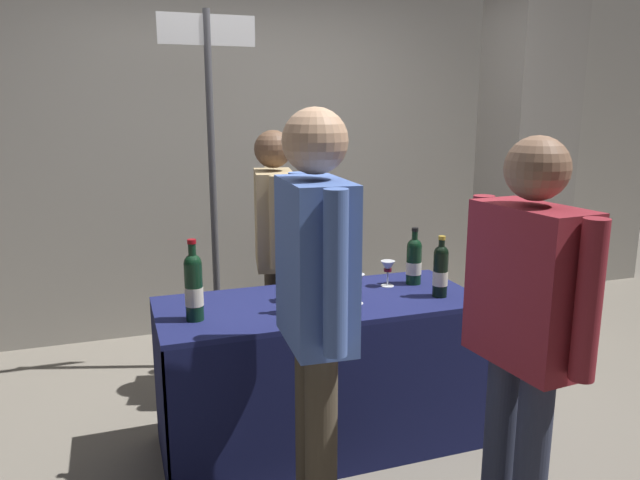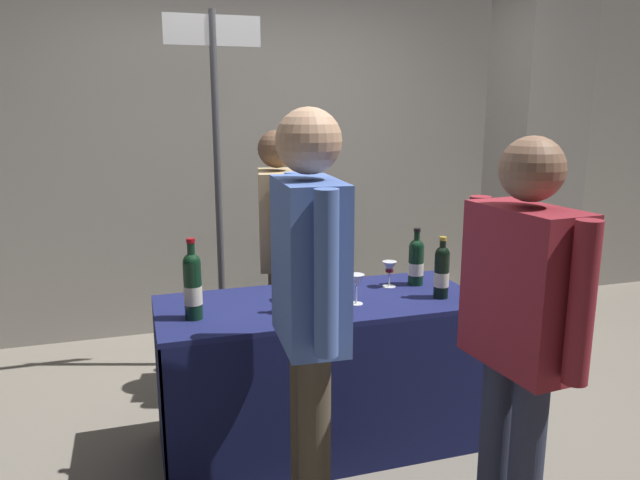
% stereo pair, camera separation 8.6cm
% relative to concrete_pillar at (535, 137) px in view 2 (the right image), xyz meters
% --- Properties ---
extents(ground_plane, '(12.00, 12.00, 0.00)m').
position_rel_concrete_pillar_xyz_m(ground_plane, '(-1.80, -0.86, -1.47)').
color(ground_plane, gray).
extents(back_partition, '(7.94, 0.12, 3.10)m').
position_rel_concrete_pillar_xyz_m(back_partition, '(-1.80, 1.02, 0.08)').
color(back_partition, '#9E998E').
rests_on(back_partition, ground_plane).
extents(concrete_pillar, '(0.48, 0.48, 2.94)m').
position_rel_concrete_pillar_xyz_m(concrete_pillar, '(0.00, 0.00, 0.00)').
color(concrete_pillar, gray).
rests_on(concrete_pillar, ground_plane).
extents(tasting_table, '(1.55, 0.66, 0.76)m').
position_rel_concrete_pillar_xyz_m(tasting_table, '(-1.80, -0.86, -0.95)').
color(tasting_table, '#191E51').
rests_on(tasting_table, ground_plane).
extents(featured_wine_bottle, '(0.07, 0.07, 0.31)m').
position_rel_concrete_pillar_xyz_m(featured_wine_bottle, '(-1.22, -0.99, -0.58)').
color(featured_wine_bottle, black).
rests_on(featured_wine_bottle, tasting_table).
extents(display_bottle_0, '(0.08, 0.08, 0.36)m').
position_rel_concrete_pillar_xyz_m(display_bottle_0, '(-2.41, -0.94, -0.56)').
color(display_bottle_0, black).
rests_on(display_bottle_0, tasting_table).
extents(display_bottle_1, '(0.07, 0.07, 0.32)m').
position_rel_concrete_pillar_xyz_m(display_bottle_1, '(-1.74, -0.69, -0.58)').
color(display_bottle_1, '#192333').
rests_on(display_bottle_1, tasting_table).
extents(display_bottle_2, '(0.07, 0.07, 0.36)m').
position_rel_concrete_pillar_xyz_m(display_bottle_2, '(-1.91, -1.01, -0.56)').
color(display_bottle_2, '#192333').
rests_on(display_bottle_2, tasting_table).
extents(display_bottle_3, '(0.08, 0.08, 0.30)m').
position_rel_concrete_pillar_xyz_m(display_bottle_3, '(-1.24, -0.75, -0.59)').
color(display_bottle_3, black).
rests_on(display_bottle_3, tasting_table).
extents(wine_glass_near_vendor, '(0.08, 0.08, 0.15)m').
position_rel_concrete_pillar_xyz_m(wine_glass_near_vendor, '(-1.65, -0.96, -0.60)').
color(wine_glass_near_vendor, silver).
rests_on(wine_glass_near_vendor, tasting_table).
extents(wine_glass_mid, '(0.07, 0.07, 0.14)m').
position_rel_concrete_pillar_xyz_m(wine_glass_mid, '(-1.39, -0.75, -0.61)').
color(wine_glass_mid, silver).
rests_on(wine_glass_mid, tasting_table).
extents(flower_vase, '(0.11, 0.10, 0.40)m').
position_rel_concrete_pillar_xyz_m(flower_vase, '(-1.83, -0.85, -0.60)').
color(flower_vase, tan).
rests_on(flower_vase, tasting_table).
extents(vendor_presenter, '(0.28, 0.55, 1.55)m').
position_rel_concrete_pillar_xyz_m(vendor_presenter, '(-1.85, -0.20, -0.55)').
color(vendor_presenter, '#4C4233').
rests_on(vendor_presenter, ground_plane).
extents(taster_foreground_right, '(0.23, 0.56, 1.67)m').
position_rel_concrete_pillar_xyz_m(taster_foreground_right, '(-2.05, -1.52, -0.47)').
color(taster_foreground_right, '#4C4233').
rests_on(taster_foreground_right, ground_plane).
extents(taster_foreground_left, '(0.25, 0.59, 1.58)m').
position_rel_concrete_pillar_xyz_m(taster_foreground_left, '(-1.38, -1.84, -0.52)').
color(taster_foreground_left, '#2D3347').
rests_on(taster_foreground_left, ground_plane).
extents(booth_signpost, '(0.57, 0.04, 2.23)m').
position_rel_concrete_pillar_xyz_m(booth_signpost, '(-2.12, 0.23, -0.08)').
color(booth_signpost, '#47474C').
rests_on(booth_signpost, ground_plane).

